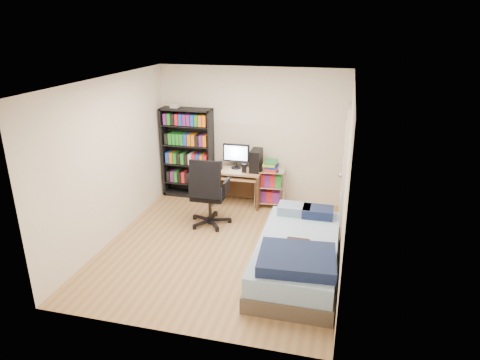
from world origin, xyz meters
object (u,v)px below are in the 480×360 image
(media_shelf, at_px, (188,152))
(office_chair, at_px, (209,204))
(bed, at_px, (298,255))
(computer_desk, at_px, (243,173))

(media_shelf, xyz_separation_m, office_chair, (0.79, -1.17, -0.51))
(bed, bearing_deg, office_chair, 145.33)
(media_shelf, distance_m, office_chair, 1.50)
(media_shelf, xyz_separation_m, computer_desk, (1.12, -0.15, -0.28))
(computer_desk, bearing_deg, office_chair, -107.83)
(media_shelf, bearing_deg, bed, -43.54)
(computer_desk, height_order, bed, computer_desk)
(media_shelf, relative_size, bed, 0.83)
(computer_desk, xyz_separation_m, office_chair, (-0.33, -1.02, -0.23))
(computer_desk, distance_m, bed, 2.51)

